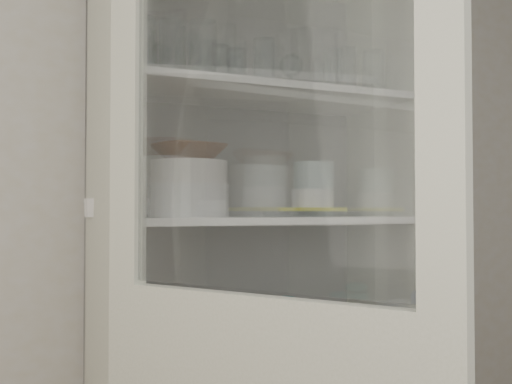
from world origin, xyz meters
name	(u,v)px	position (x,y,z in m)	size (l,w,h in m)	color
wall_back	(175,205)	(0.00, 1.50, 1.30)	(3.60, 0.02, 2.60)	#B1A997
pantry_cabinet	(248,315)	(0.20, 1.34, 0.94)	(1.00, 0.45, 2.10)	beige
tumbler_0	(143,45)	(-0.21, 1.13, 1.74)	(0.07, 0.07, 0.15)	silver
tumbler_1	(172,48)	(-0.13, 1.13, 1.74)	(0.08, 0.08, 0.15)	silver
tumbler_2	(203,49)	(-0.04, 1.11, 1.74)	(0.08, 0.08, 0.16)	silver
tumbler_3	(264,61)	(0.15, 1.11, 1.72)	(0.06, 0.06, 0.13)	silver
tumbler_4	(346,69)	(0.44, 1.12, 1.73)	(0.07, 0.07, 0.13)	silver
tumbler_5	(333,70)	(0.41, 1.15, 1.73)	(0.07, 0.07, 0.13)	silver
tumbler_6	(374,74)	(0.58, 1.17, 1.74)	(0.07, 0.07, 0.15)	silver
tumbler_7	(130,58)	(-0.21, 1.28, 1.73)	(0.07, 0.07, 0.14)	silver
tumbler_8	(134,60)	(-0.19, 1.30, 1.73)	(0.07, 0.07, 0.14)	silver
tumbler_9	(204,64)	(0.01, 1.26, 1.73)	(0.07, 0.07, 0.14)	silver
tumbler_10	(236,69)	(0.12, 1.26, 1.72)	(0.06, 0.06, 0.13)	silver
tumbler_11	(321,79)	(0.46, 1.30, 1.73)	(0.07, 0.07, 0.14)	silver
goblet_0	(160,64)	(-0.09, 1.37, 1.74)	(0.07, 0.07, 0.16)	silver
goblet_1	(211,70)	(0.07, 1.34, 1.74)	(0.07, 0.07, 0.15)	silver
goblet_2	(236,74)	(0.17, 1.38, 1.74)	(0.07, 0.07, 0.16)	silver
goblet_3	(292,76)	(0.40, 1.40, 1.76)	(0.08, 0.08, 0.19)	silver
plate_stack_front	(189,201)	(-0.04, 1.24, 1.31)	(0.24, 0.24, 0.10)	white
plate_stack_back	(119,208)	(-0.21, 1.40, 1.29)	(0.21, 0.21, 0.06)	white
cream_bowl	(189,173)	(-0.04, 1.24, 1.39)	(0.23, 0.23, 0.07)	white
terracotta_bowl	(189,153)	(-0.04, 1.24, 1.46)	(0.21, 0.21, 0.05)	brown
glass_platter	(312,214)	(0.39, 1.25, 1.27)	(0.33, 0.33, 0.02)	silver
yellow_trivet	(312,209)	(0.39, 1.25, 1.29)	(0.16, 0.16, 0.01)	#FFEB3E
white_ramekin	(312,198)	(0.39, 1.25, 1.32)	(0.14, 0.14, 0.06)	white
grey_bowl_stack	(314,189)	(0.40, 1.26, 1.35)	(0.13, 0.13, 0.18)	silver
mug_blue	(367,321)	(0.59, 1.23, 0.91)	(0.12, 0.12, 0.09)	#0F319A
mug_teal	(268,323)	(0.27, 1.32, 0.91)	(0.10, 0.10, 0.10)	teal
mug_white	(341,330)	(0.44, 1.15, 0.90)	(0.09, 0.09, 0.08)	white
teal_jar	(286,319)	(0.33, 1.32, 0.92)	(0.10, 0.10, 0.12)	teal
measuring_cups	(239,345)	(0.09, 1.17, 0.88)	(0.11, 0.11, 0.04)	#A6A3B3
white_canister	(174,330)	(-0.07, 1.28, 0.92)	(0.10, 0.10, 0.12)	white
tumbler_12	(188,53)	(-0.08, 1.15, 1.73)	(0.07, 0.07, 0.14)	silver
tumbler_13	(221,66)	(0.06, 1.23, 1.72)	(0.06, 0.06, 0.13)	silver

